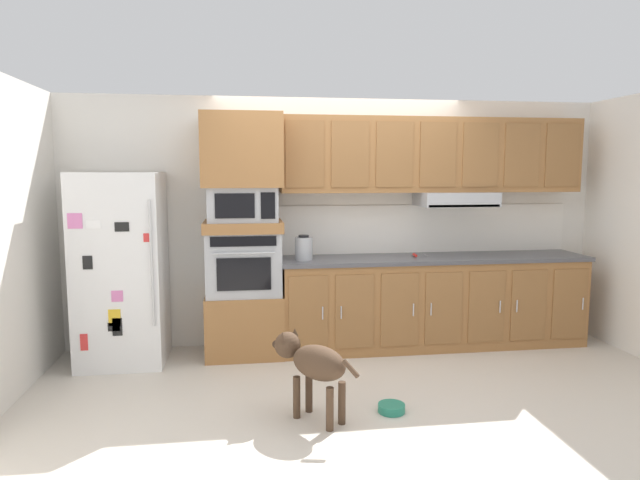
# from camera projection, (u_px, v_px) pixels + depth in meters

# --- Properties ---
(ground_plane) EXTENTS (9.60, 9.60, 0.00)m
(ground_plane) POSITION_uv_depth(u_px,v_px,m) (359.00, 376.00, 4.81)
(ground_plane) COLOR beige
(back_kitchen_wall) EXTENTS (6.20, 0.12, 2.50)m
(back_kitchen_wall) POSITION_uv_depth(u_px,v_px,m) (338.00, 222.00, 5.75)
(back_kitchen_wall) COLOR silver
(back_kitchen_wall) RESTS_ON ground
(side_panel_left) EXTENTS (0.12, 7.10, 2.50)m
(side_panel_left) POSITION_uv_depth(u_px,v_px,m) (5.00, 239.00, 4.27)
(side_panel_left) COLOR silver
(side_panel_left) RESTS_ON ground
(refrigerator) EXTENTS (0.76, 0.73, 1.76)m
(refrigerator) POSITION_uv_depth(u_px,v_px,m) (122.00, 269.00, 5.08)
(refrigerator) COLOR white
(refrigerator) RESTS_ON ground
(oven_base_cabinet) EXTENTS (0.74, 0.62, 0.60)m
(oven_base_cabinet) POSITION_uv_depth(u_px,v_px,m) (245.00, 323.00, 5.37)
(oven_base_cabinet) COLOR #996638
(oven_base_cabinet) RESTS_ON ground
(built_in_oven) EXTENTS (0.70, 0.62, 0.60)m
(built_in_oven) POSITION_uv_depth(u_px,v_px,m) (244.00, 262.00, 5.30)
(built_in_oven) COLOR #A8AAAF
(built_in_oven) RESTS_ON oven_base_cabinet
(appliance_mid_shelf) EXTENTS (0.74, 0.62, 0.10)m
(appliance_mid_shelf) POSITION_uv_depth(u_px,v_px,m) (243.00, 226.00, 5.26)
(appliance_mid_shelf) COLOR #996638
(appliance_mid_shelf) RESTS_ON built_in_oven
(microwave) EXTENTS (0.64, 0.54, 0.32)m
(microwave) POSITION_uv_depth(u_px,v_px,m) (243.00, 204.00, 5.23)
(microwave) COLOR #A8AAAF
(microwave) RESTS_ON appliance_mid_shelf
(appliance_upper_cabinet) EXTENTS (0.74, 0.62, 0.68)m
(appliance_upper_cabinet) POSITION_uv_depth(u_px,v_px,m) (242.00, 151.00, 5.17)
(appliance_upper_cabinet) COLOR #996638
(appliance_upper_cabinet) RESTS_ON microwave
(lower_cabinet_run) EXTENTS (3.06, 0.63, 0.88)m
(lower_cabinet_run) POSITION_uv_depth(u_px,v_px,m) (433.00, 303.00, 5.61)
(lower_cabinet_run) COLOR #996638
(lower_cabinet_run) RESTS_ON ground
(countertop_slab) EXTENTS (3.10, 0.64, 0.04)m
(countertop_slab) POSITION_uv_depth(u_px,v_px,m) (434.00, 258.00, 5.56)
(countertop_slab) COLOR #4C4C51
(countertop_slab) RESTS_ON lower_cabinet_run
(backsplash_panel) EXTENTS (3.10, 0.02, 0.50)m
(backsplash_panel) POSITION_uv_depth(u_px,v_px,m) (425.00, 229.00, 5.81)
(backsplash_panel) COLOR white
(backsplash_panel) RESTS_ON countertop_slab
(upper_cabinet_with_hood) EXTENTS (3.06, 0.48, 0.88)m
(upper_cabinet_with_hood) POSITION_uv_depth(u_px,v_px,m) (434.00, 158.00, 5.56)
(upper_cabinet_with_hood) COLOR #996638
(upper_cabinet_with_hood) RESTS_ON backsplash_panel
(screwdriver) EXTENTS (0.14, 0.12, 0.03)m
(screwdriver) POSITION_uv_depth(u_px,v_px,m) (416.00, 255.00, 5.54)
(screwdriver) COLOR red
(screwdriver) RESTS_ON countertop_slab
(electric_kettle) EXTENTS (0.17, 0.17, 0.24)m
(electric_kettle) POSITION_uv_depth(u_px,v_px,m) (304.00, 248.00, 5.31)
(electric_kettle) COLOR #A8AAAF
(electric_kettle) RESTS_ON countertop_slab
(dog) EXTENTS (0.57, 0.64, 0.61)m
(dog) POSITION_uv_depth(u_px,v_px,m) (312.00, 362.00, 3.93)
(dog) COLOR #473323
(dog) RESTS_ON ground
(dog_food_bowl) EXTENTS (0.20, 0.20, 0.06)m
(dog_food_bowl) POSITION_uv_depth(u_px,v_px,m) (391.00, 408.00, 4.08)
(dog_food_bowl) COLOR #267F66
(dog_food_bowl) RESTS_ON ground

